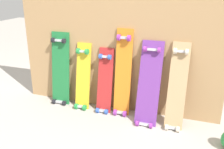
{
  "coord_description": "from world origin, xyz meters",
  "views": [
    {
      "loc": [
        0.82,
        -2.4,
        1.33
      ],
      "look_at": [
        0.0,
        -0.07,
        0.44
      ],
      "focal_mm": 41.14,
      "sensor_mm": 36.0,
      "label": 1
    }
  ],
  "objects_px": {
    "skateboard_purple": "(149,87)",
    "skateboard_orange": "(123,76)",
    "skateboard_green": "(60,72)",
    "skateboard_red": "(105,84)",
    "skateboard_yellow": "(83,79)",
    "skateboard_natural": "(177,90)"
  },
  "relations": [
    {
      "from": "skateboard_orange",
      "to": "skateboard_purple",
      "type": "relative_size",
      "value": 1.1
    },
    {
      "from": "skateboard_green",
      "to": "skateboard_red",
      "type": "relative_size",
      "value": 1.17
    },
    {
      "from": "skateboard_red",
      "to": "skateboard_natural",
      "type": "bearing_deg",
      "value": -3.99
    },
    {
      "from": "skateboard_green",
      "to": "skateboard_orange",
      "type": "distance_m",
      "value": 0.74
    },
    {
      "from": "skateboard_yellow",
      "to": "skateboard_red",
      "type": "xyz_separation_m",
      "value": [
        0.26,
        -0.0,
        -0.02
      ]
    },
    {
      "from": "skateboard_green",
      "to": "skateboard_natural",
      "type": "xyz_separation_m",
      "value": [
        1.3,
        -0.07,
        -0.01
      ]
    },
    {
      "from": "skateboard_purple",
      "to": "skateboard_orange",
      "type": "bearing_deg",
      "value": 165.91
    },
    {
      "from": "skateboard_yellow",
      "to": "skateboard_red",
      "type": "distance_m",
      "value": 0.26
    },
    {
      "from": "skateboard_green",
      "to": "skateboard_purple",
      "type": "height_order",
      "value": "skateboard_green"
    },
    {
      "from": "skateboard_red",
      "to": "skateboard_purple",
      "type": "bearing_deg",
      "value": -7.3
    },
    {
      "from": "skateboard_green",
      "to": "skateboard_purple",
      "type": "xyz_separation_m",
      "value": [
        1.03,
        -0.08,
        -0.01
      ]
    },
    {
      "from": "skateboard_red",
      "to": "skateboard_orange",
      "type": "xyz_separation_m",
      "value": [
        0.2,
        0.01,
        0.11
      ]
    },
    {
      "from": "skateboard_yellow",
      "to": "skateboard_red",
      "type": "relative_size",
      "value": 1.04
    },
    {
      "from": "skateboard_orange",
      "to": "skateboard_purple",
      "type": "distance_m",
      "value": 0.3
    },
    {
      "from": "skateboard_orange",
      "to": "skateboard_purple",
      "type": "bearing_deg",
      "value": -14.09
    },
    {
      "from": "skateboard_orange",
      "to": "skateboard_red",
      "type": "bearing_deg",
      "value": -177.05
    },
    {
      "from": "skateboard_natural",
      "to": "skateboard_red",
      "type": "bearing_deg",
      "value": 176.01
    },
    {
      "from": "skateboard_red",
      "to": "skateboard_orange",
      "type": "relative_size",
      "value": 0.78
    },
    {
      "from": "skateboard_yellow",
      "to": "skateboard_purple",
      "type": "height_order",
      "value": "skateboard_purple"
    },
    {
      "from": "skateboard_yellow",
      "to": "skateboard_orange",
      "type": "bearing_deg",
      "value": 1.26
    },
    {
      "from": "skateboard_natural",
      "to": "skateboard_orange",
      "type": "bearing_deg",
      "value": 173.57
    },
    {
      "from": "skateboard_red",
      "to": "skateboard_green",
      "type": "bearing_deg",
      "value": 177.83
    }
  ]
}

